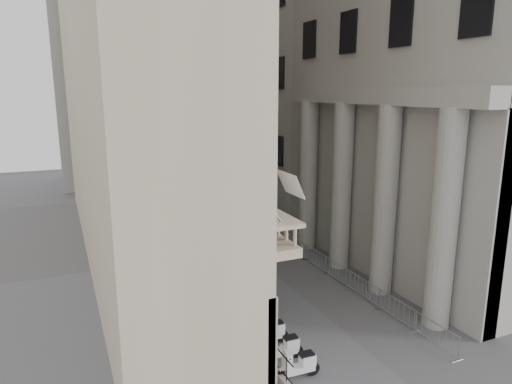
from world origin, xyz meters
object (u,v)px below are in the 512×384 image
at_px(security_tent, 167,193).
at_px(pedestrian_a, 236,210).
at_px(street_lamp, 173,173).
at_px(info_kiosk, 207,240).
at_px(pedestrian_b, 235,208).
at_px(scooter_0, 299,378).

xyz_separation_m(security_tent, pedestrian_a, (5.83, 0.16, -2.04)).
distance_m(street_lamp, info_kiosk, 7.68).
bearing_deg(security_tent, street_lamp, -26.97).
xyz_separation_m(pedestrian_a, pedestrian_b, (0.12, 0.51, 0.03)).
bearing_deg(security_tent, info_kiosk, -82.18).
bearing_deg(pedestrian_a, pedestrian_b, -90.10).
bearing_deg(scooter_0, security_tent, 2.30).
height_order(street_lamp, pedestrian_b, street_lamp).
height_order(security_tent, pedestrian_a, security_tent).
bearing_deg(pedestrian_a, street_lamp, 17.11).
height_order(street_lamp, info_kiosk, street_lamp).
distance_m(pedestrian_a, pedestrian_b, 0.52).
height_order(security_tent, pedestrian_b, security_tent).
height_order(security_tent, info_kiosk, security_tent).
bearing_deg(scooter_0, info_kiosk, -1.50).
bearing_deg(security_tent, pedestrian_b, 6.37).
relative_size(security_tent, info_kiosk, 2.15).
bearing_deg(pedestrian_b, street_lamp, 41.29).
distance_m(security_tent, info_kiosk, 7.40).
height_order(info_kiosk, pedestrian_b, info_kiosk).
relative_size(scooter_0, security_tent, 0.36).
distance_m(scooter_0, info_kiosk, 14.40).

